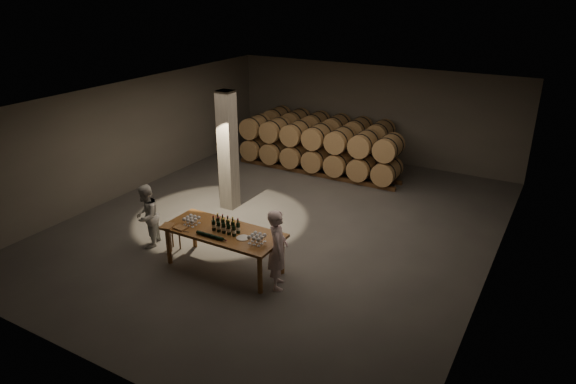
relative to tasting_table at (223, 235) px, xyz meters
The scene contains 15 objects.
room 3.34m from the tasting_table, 123.69° to the left, with size 12.00×12.00×12.00m.
tasting_table is the anchor object (origin of this frame).
barrel_stack_back 7.82m from the tasting_table, 99.94° to the left, with size 4.70×0.95×1.57m.
barrel_stack_front 6.37m from the tasting_table, 98.66° to the left, with size 5.48×0.95×1.57m.
bottle_cluster 0.24m from the tasting_table, ahead, with size 0.60×0.23×0.33m.
lying_bottles 0.41m from the tasting_table, 96.22° to the right, with size 0.75×0.08×0.08m.
glass_cluster_left 0.81m from the tasting_table, behind, with size 0.30×0.30×0.17m.
glass_cluster_right 0.94m from the tasting_table, ahead, with size 0.31×0.31×0.18m.
plate 0.57m from the tasting_table, ahead, with size 0.27×0.27×0.02m, color silver.
notebook_near 0.93m from the tasting_table, 156.26° to the right, with size 0.27×0.21×0.03m, color olive.
notebook_corner 1.24m from the tasting_table, 159.21° to the right, with size 0.24×0.31×0.03m, color olive.
pen 0.78m from the tasting_table, 145.08° to the right, with size 0.01×0.01×0.13m, color black.
stool 1.54m from the tasting_table, behind, with size 0.37×0.37×0.61m.
person_man 1.36m from the tasting_table, ahead, with size 0.62×0.40×1.69m, color white.
person_woman 2.15m from the tasting_table, behind, with size 0.73×0.57×1.50m, color silver.
Camera 1 is at (5.97, -10.19, 5.77)m, focal length 32.00 mm.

